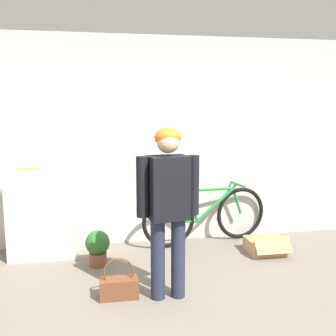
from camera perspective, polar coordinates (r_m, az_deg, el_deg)
wall_back at (r=4.99m, az=-2.43°, el=3.87°), size 8.00×0.07×2.60m
side_shelf at (r=4.84m, az=-17.63°, el=-6.29°), size 0.77×0.47×1.01m
person at (r=3.49m, az=-0.00°, el=-4.29°), size 0.56×0.30×1.56m
bicycle at (r=5.07m, az=5.50°, el=-6.83°), size 1.68×0.47×0.76m
banana at (r=4.83m, az=-19.60°, el=-0.10°), size 0.30×0.08×0.04m
handbag at (r=3.79m, az=-7.15°, el=-16.70°), size 0.35×0.16×0.39m
cardboard_box at (r=4.95m, az=14.11°, el=-10.88°), size 0.46×0.45×0.24m
potted_plant at (r=4.47m, az=-10.18°, el=-11.09°), size 0.27×0.27×0.40m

